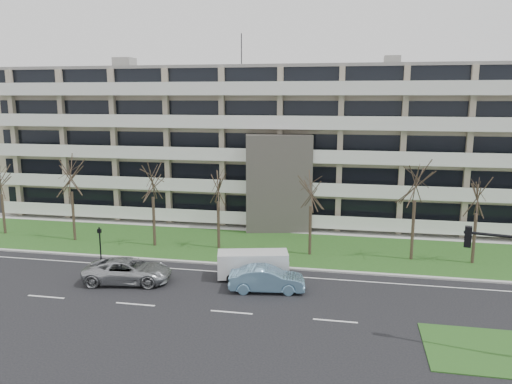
% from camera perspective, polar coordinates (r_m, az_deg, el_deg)
% --- Properties ---
extents(ground, '(160.00, 160.00, 0.00)m').
position_cam_1_polar(ground, '(29.99, -2.82, -13.57)').
color(ground, black).
rests_on(ground, ground).
extents(grass_verge, '(90.00, 10.00, 0.06)m').
position_cam_1_polar(grass_verge, '(41.91, 1.42, -6.29)').
color(grass_verge, '#1F4918').
rests_on(grass_verge, ground).
extents(curb, '(90.00, 0.35, 0.12)m').
position_cam_1_polar(curb, '(37.22, 0.13, -8.48)').
color(curb, '#B2B2AD').
rests_on(curb, ground).
extents(sidewalk, '(90.00, 2.00, 0.08)m').
position_cam_1_polar(sidewalk, '(47.12, 2.53, -4.33)').
color(sidewalk, '#B2B2AD').
rests_on(sidewalk, ground).
extents(grass_median, '(7.00, 5.00, 0.06)m').
position_cam_1_polar(grass_median, '(28.43, 25.90, -16.09)').
color(grass_median, '#1F4918').
rests_on(grass_median, ground).
extents(lane_edge_line, '(90.00, 0.12, 0.01)m').
position_cam_1_polar(lane_edge_line, '(35.86, -0.32, -9.35)').
color(lane_edge_line, white).
rests_on(lane_edge_line, ground).
extents(apartment_building, '(60.50, 15.10, 18.75)m').
position_cam_1_polar(apartment_building, '(52.45, 3.70, 5.63)').
color(apartment_building, tan).
rests_on(apartment_building, ground).
extents(silver_pickup, '(6.17, 3.53, 1.62)m').
position_cam_1_polar(silver_pickup, '(35.19, -14.41, -8.71)').
color(silver_pickup, '#A1A4A8').
rests_on(silver_pickup, ground).
extents(blue_sedan, '(5.07, 2.37, 1.61)m').
position_cam_1_polar(blue_sedan, '(32.67, 1.25, -9.92)').
color(blue_sedan, '#79ADD3').
rests_on(blue_sedan, ground).
extents(white_van, '(5.11, 2.85, 1.87)m').
position_cam_1_polar(white_van, '(34.74, -0.26, -8.07)').
color(white_van, silver).
rests_on(white_van, ground).
extents(pedestrian_signal, '(0.28, 0.22, 2.82)m').
position_cam_1_polar(pedestrian_signal, '(39.24, -17.41, -5.31)').
color(pedestrian_signal, black).
rests_on(pedestrian_signal, ground).
extents(tree_0, '(3.29, 3.29, 6.57)m').
position_cam_1_polar(tree_0, '(50.35, -27.21, 1.34)').
color(tree_0, '#382B21').
rests_on(tree_0, ground).
extents(tree_1, '(3.86, 3.86, 7.72)m').
position_cam_1_polar(tree_1, '(45.42, -20.45, 2.09)').
color(tree_1, '#382B21').
rests_on(tree_1, ground).
extents(tree_2, '(3.76, 3.76, 7.52)m').
position_cam_1_polar(tree_2, '(41.81, -11.78, 1.64)').
color(tree_2, '#382B21').
rests_on(tree_2, ground).
extents(tree_3, '(3.54, 3.54, 7.07)m').
position_cam_1_polar(tree_3, '(40.43, -4.38, 1.02)').
color(tree_3, '#382B21').
rests_on(tree_3, ground).
extents(tree_4, '(3.56, 3.56, 7.11)m').
position_cam_1_polar(tree_4, '(38.83, 6.31, 0.62)').
color(tree_4, '#382B21').
rests_on(tree_4, ground).
extents(tree_5, '(4.16, 4.16, 8.32)m').
position_cam_1_polar(tree_5, '(39.13, 17.82, 1.64)').
color(tree_5, '#382B21').
rests_on(tree_5, ground).
extents(tree_6, '(3.45, 3.45, 6.90)m').
position_cam_1_polar(tree_6, '(40.05, 24.03, -0.19)').
color(tree_6, '#382B21').
rests_on(tree_6, ground).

